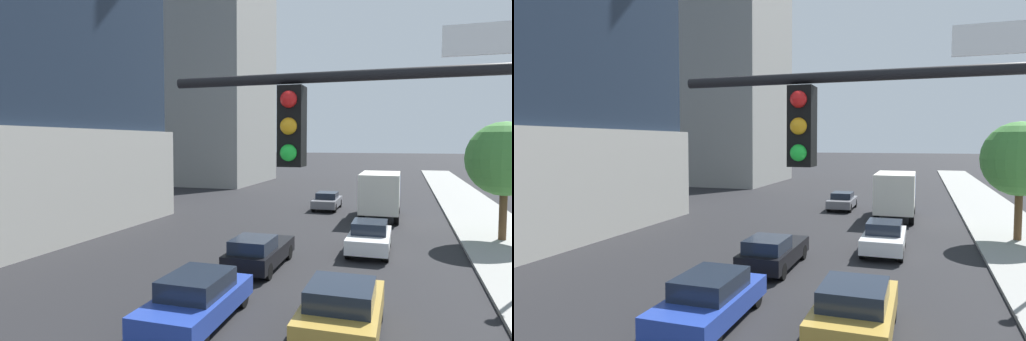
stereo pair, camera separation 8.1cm
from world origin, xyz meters
The scene contains 9 objects.
construction_building centered at (-18.90, 50.46, 15.32)m, with size 23.76×20.42×37.92m.
traffic_light_pole centered at (4.88, 4.70, 4.52)m, with size 6.26×0.48×6.40m.
street_tree centered at (8.49, 23.82, 4.17)m, with size 3.69×3.69×5.89m.
car_black centered at (-1.62, 15.68, 0.67)m, with size 1.74×4.45×1.37m.
car_gold centered at (2.35, 10.29, 0.75)m, with size 1.91×4.03×1.50m.
car_blue centered at (-1.62, 10.05, 0.68)m, with size 1.84×4.32×1.37m.
car_gray centered at (-1.62, 32.08, 0.64)m, with size 1.74×4.01×1.27m.
car_white centered at (2.35, 19.69, 0.71)m, with size 1.79×4.18×1.43m.
box_truck centered at (2.35, 29.23, 1.75)m, with size 2.37×6.61×3.05m.
Camera 2 is at (3.87, -1.03, 5.04)m, focal length 31.52 mm.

